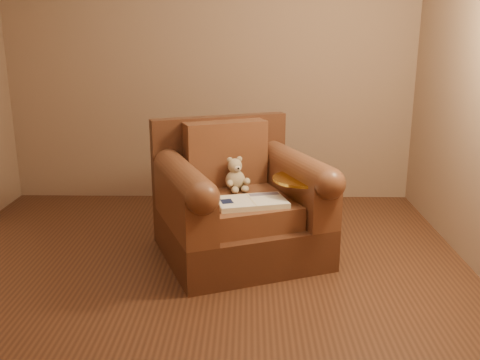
{
  "coord_description": "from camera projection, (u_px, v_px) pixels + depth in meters",
  "views": [
    {
      "loc": [
        0.38,
        -3.3,
        1.67
      ],
      "look_at": [
        0.32,
        0.45,
        0.61
      ],
      "focal_mm": 40.0,
      "sensor_mm": 36.0,
      "label": 1
    }
  ],
  "objects": [
    {
      "name": "room",
      "position": [
        185.0,
        22.0,
        3.17
      ],
      "size": [
        4.02,
        4.02,
        2.71
      ],
      "color": "#917159",
      "rests_on": "ground"
    },
    {
      "name": "floor",
      "position": [
        192.0,
        284.0,
        3.63
      ],
      "size": [
        4.0,
        4.0,
        0.0
      ],
      "primitive_type": "plane",
      "color": "#502D1B",
      "rests_on": "ground"
    },
    {
      "name": "side_table",
      "position": [
        303.0,
        216.0,
        3.95
      ],
      "size": [
        0.46,
        0.46,
        0.64
      ],
      "color": "gold",
      "rests_on": "floor"
    },
    {
      "name": "armchair",
      "position": [
        238.0,
        205.0,
        4.05
      ],
      "size": [
        1.42,
        1.39,
        1.0
      ],
      "rotation": [
        0.0,
        0.0,
        0.37
      ],
      "color": "#4D2919",
      "rests_on": "floor"
    },
    {
      "name": "teddy_bear",
      "position": [
        236.0,
        177.0,
        4.09
      ],
      "size": [
        0.19,
        0.22,
        0.26
      ],
      "rotation": [
        0.0,
        0.0,
        0.41
      ],
      "color": "tan",
      "rests_on": "armchair"
    },
    {
      "name": "guidebook",
      "position": [
        251.0,
        202.0,
        3.76
      ],
      "size": [
        0.55,
        0.41,
        0.04
      ],
      "rotation": [
        0.0,
        0.0,
        0.25
      ],
      "color": "beige",
      "rests_on": "armchair"
    }
  ]
}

